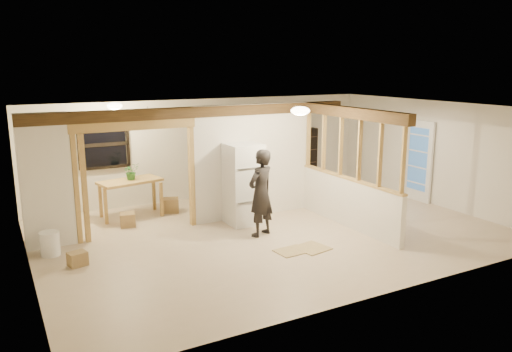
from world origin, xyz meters
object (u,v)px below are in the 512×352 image
woman (261,193)px  shop_vac (39,224)px  bookshelf (303,158)px  refrigerator (243,184)px  work_table (131,198)px

woman → shop_vac: size_ratio=2.66×
woman → bookshelf: 4.37m
refrigerator → bookshelf: bearing=36.9°
woman → shop_vac: (-3.89, 1.78, -0.54)m
refrigerator → work_table: size_ratio=1.29×
woman → bookshelf: woman is taller
refrigerator → shop_vac: refrigerator is taller
woman → work_table: bearing=-74.6°
work_table → shop_vac: (-1.96, -0.70, -0.09)m
work_table → shop_vac: 2.08m
work_table → refrigerator: bearing=-50.8°
woman → work_table: 3.17m
shop_vac → bookshelf: size_ratio=0.41×
shop_vac → bookshelf: (6.95, 1.34, 0.48)m
refrigerator → bookshelf: (3.00, 2.25, -0.05)m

